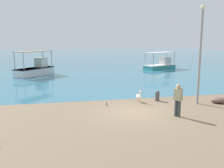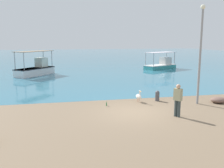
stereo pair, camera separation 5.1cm
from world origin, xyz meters
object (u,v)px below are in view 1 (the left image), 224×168
mooring_bollard (157,95)px  fisherman_standing (178,99)px  fishing_boat_far_left (161,64)px  net_pile (218,100)px  glass_bottle (107,104)px  fishing_boat_near_left (35,69)px  lamp_post (200,50)px  pelican (139,96)px

mooring_bollard → fisherman_standing: (-0.28, -3.36, 0.55)m
fishing_boat_far_left → net_pile: fishing_boat_far_left is taller
fishing_boat_far_left → mooring_bollard: fishing_boat_far_left is taller
fisherman_standing → glass_bottle: bearing=138.4°
fishing_boat_far_left → glass_bottle: fishing_boat_far_left is taller
mooring_bollard → net_pile: mooring_bollard is taller
fishing_boat_near_left → lamp_post: (10.84, -15.17, 2.62)m
fishing_boat_near_left → glass_bottle: 15.48m
fishing_boat_far_left → fishing_boat_near_left: fishing_boat_near_left is taller
lamp_post → net_pile: (1.40, -0.09, -3.13)m
lamp_post → fisherman_standing: size_ratio=3.49×
mooring_bollard → fisherman_standing: fisherman_standing is taller
fishing_boat_far_left → mooring_bollard: bearing=-113.7°
lamp_post → glass_bottle: 6.47m
fishing_boat_near_left → lamp_post: lamp_post is taller
fishing_boat_far_left → fishing_boat_near_left: size_ratio=1.08×
pelican → lamp_post: 4.65m
net_pile → fisherman_standing: bearing=-151.3°
glass_bottle → pelican: bearing=12.7°
fishing_boat_near_left → mooring_bollard: bearing=-58.1°
fishing_boat_near_left → fisherman_standing: 19.29m
fisherman_standing → net_pile: bearing=28.7°
fishing_boat_far_left → net_pile: (-3.94, -18.30, -0.40)m
pelican → glass_bottle: 2.23m
fishing_boat_far_left → mooring_bollard: 18.61m
glass_bottle → mooring_bollard: bearing=9.2°
pelican → mooring_bollard: size_ratio=1.19×
pelican → glass_bottle: bearing=-167.3°
fishing_boat_far_left → fisherman_standing: 21.83m
mooring_bollard → fisherman_standing: 3.42m
mooring_bollard → fisherman_standing: bearing=-94.8°
lamp_post → fisherman_standing: lamp_post is taller
fishing_boat_far_left → glass_bottle: 20.71m
fishing_boat_far_left → fisherman_standing: bearing=-110.8°
fishing_boat_far_left → glass_bottle: size_ratio=18.65×
glass_bottle → net_pile: bearing=-5.8°
fishing_boat_far_left → net_pile: 18.73m
fishing_boat_near_left → glass_bottle: size_ratio=17.24×
mooring_bollard → net_pile: size_ratio=0.70×
fishing_boat_far_left → net_pile: size_ratio=5.20×
mooring_bollard → net_pile: (3.54, -1.27, -0.17)m
mooring_bollard → pelican: bearing=-176.9°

